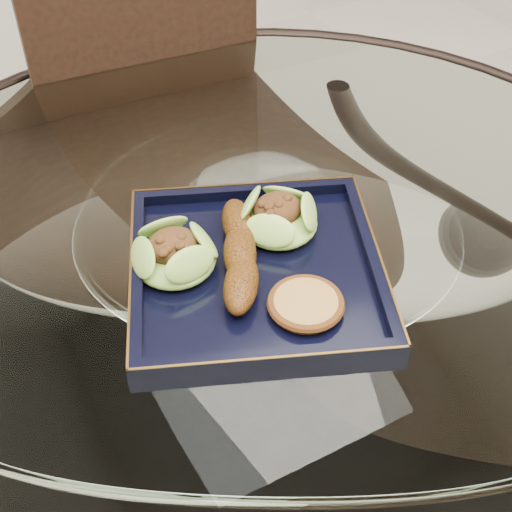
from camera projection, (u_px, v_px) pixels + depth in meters
name	position (u px, v px, depth m)	size (l,w,h in m)	color
dining_table	(266.00, 342.00, 0.94)	(1.13, 1.13, 0.77)	white
dining_chair	(182.00, 215.00, 1.26)	(0.42, 0.42, 0.91)	black
navy_plate	(256.00, 276.00, 0.78)	(0.27, 0.27, 0.02)	black
lettuce_wrap_left	(174.00, 256.00, 0.77)	(0.09, 0.09, 0.03)	#5C8B28
lettuce_wrap_right	(278.00, 219.00, 0.81)	(0.09, 0.09, 0.03)	#659A2C
roasted_plantain	(240.00, 253.00, 0.77)	(0.17, 0.04, 0.03)	#66350A
crumb_patty	(306.00, 305.00, 0.73)	(0.07, 0.07, 0.01)	#B4853C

